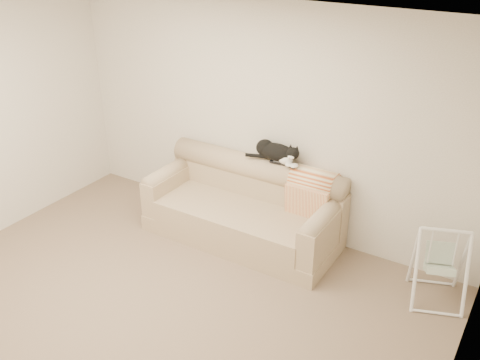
# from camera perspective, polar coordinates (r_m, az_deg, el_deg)

# --- Properties ---
(ground_plane) EXTENTS (5.00, 5.00, 0.00)m
(ground_plane) POSITION_cam_1_polar(r_m,az_deg,el_deg) (5.20, -9.06, -13.90)
(ground_plane) COLOR #766150
(ground_plane) RESTS_ON ground
(room_shell) EXTENTS (5.04, 4.04, 2.60)m
(room_shell) POSITION_cam_1_polar(r_m,az_deg,el_deg) (4.38, -10.47, 1.53)
(room_shell) COLOR beige
(room_shell) RESTS_ON ground
(sofa) EXTENTS (2.20, 0.93, 0.90)m
(sofa) POSITION_cam_1_polar(r_m,az_deg,el_deg) (6.07, 0.54, -3.06)
(sofa) COLOR tan
(sofa) RESTS_ON ground
(remote_a) EXTENTS (0.18, 0.07, 0.03)m
(remote_a) POSITION_cam_1_polar(r_m,az_deg,el_deg) (5.86, 4.06, 1.89)
(remote_a) COLOR black
(remote_a) RESTS_ON sofa
(remote_b) EXTENTS (0.17, 0.12, 0.02)m
(remote_b) POSITION_cam_1_polar(r_m,az_deg,el_deg) (5.80, 5.37, 1.56)
(remote_b) COLOR black
(remote_b) RESTS_ON sofa
(tuxedo_cat) EXTENTS (0.64, 0.24, 0.25)m
(tuxedo_cat) POSITION_cam_1_polar(r_m,az_deg,el_deg) (5.85, 3.91, 3.01)
(tuxedo_cat) COLOR black
(tuxedo_cat) RESTS_ON sofa
(throw_blanket) EXTENTS (0.49, 0.38, 0.58)m
(throw_blanket) POSITION_cam_1_polar(r_m,az_deg,el_deg) (5.78, 7.78, -0.69)
(throw_blanket) COLOR #C25625
(throw_blanket) RESTS_ON sofa
(baby_swing) EXTENTS (0.63, 0.65, 0.79)m
(baby_swing) POSITION_cam_1_polar(r_m,az_deg,el_deg) (5.41, 20.51, -8.43)
(baby_swing) COLOR white
(baby_swing) RESTS_ON ground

